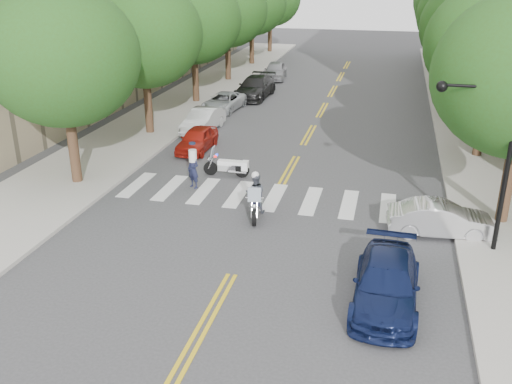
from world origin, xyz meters
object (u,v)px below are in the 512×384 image
(sedan_blue, at_px, (386,283))
(officer_standing, at_px, (193,170))
(motorcycle_police, at_px, (255,196))
(convertible, at_px, (441,219))
(motorcycle_parked, at_px, (230,166))

(sedan_blue, bearing_deg, officer_standing, 140.38)
(officer_standing, height_order, sedan_blue, officer_standing)
(motorcycle_police, relative_size, sedan_blue, 0.50)
(officer_standing, height_order, convertible, officer_standing)
(convertible, height_order, sedan_blue, sedan_blue)
(motorcycle_parked, xyz_separation_m, convertible, (8.98, -4.00, 0.14))
(convertible, xyz_separation_m, sedan_blue, (-1.77, -5.00, 0.04))
(motorcycle_police, xyz_separation_m, convertible, (6.84, -0.05, -0.20))
(motorcycle_parked, relative_size, convertible, 0.57)
(officer_standing, xyz_separation_m, convertible, (10.15, -2.31, -0.21))
(motorcycle_parked, distance_m, convertible, 9.83)
(officer_standing, bearing_deg, convertible, 16.20)
(motorcycle_parked, distance_m, sedan_blue, 11.53)
(convertible, bearing_deg, officer_standing, 71.90)
(motorcycle_police, xyz_separation_m, officer_standing, (-3.31, 2.26, 0.01))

